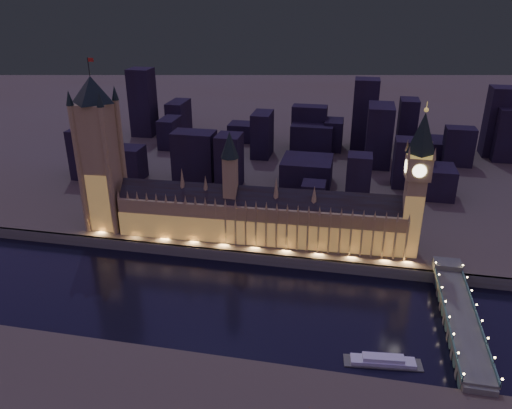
% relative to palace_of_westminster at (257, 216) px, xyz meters
% --- Properties ---
extents(ground_plane, '(2000.00, 2000.00, 0.00)m').
position_rel_palace_of_westminster_xyz_m(ground_plane, '(-4.67, -61.74, -26.37)').
color(ground_plane, black).
rests_on(ground_plane, ground).
extents(north_bank, '(2000.00, 960.00, 8.00)m').
position_rel_palace_of_westminster_xyz_m(north_bank, '(-4.67, 458.26, -22.37)').
color(north_bank, brown).
rests_on(north_bank, ground).
extents(embankment_wall, '(2000.00, 2.50, 8.00)m').
position_rel_palace_of_westminster_xyz_m(embankment_wall, '(-4.67, -20.74, -22.37)').
color(embankment_wall, '#505545').
rests_on(embankment_wall, ground).
extents(palace_of_westminster, '(202.00, 26.36, 78.00)m').
position_rel_palace_of_westminster_xyz_m(palace_of_westminster, '(0.00, 0.00, 0.00)').
color(palace_of_westminster, '#957F4E').
rests_on(palace_of_westminster, north_bank).
extents(victoria_tower, '(31.68, 31.68, 123.09)m').
position_rel_palace_of_westminster_xyz_m(victoria_tower, '(-114.67, 0.19, 42.74)').
color(victoria_tower, '#957F4E').
rests_on(victoria_tower, north_bank).
extents(elizabeth_tower, '(18.00, 18.00, 103.20)m').
position_rel_palace_of_westminster_xyz_m(elizabeth_tower, '(103.33, 0.19, 39.03)').
color(elizabeth_tower, '#957F4E').
rests_on(elizabeth_tower, north_bank).
extents(westminster_bridge, '(17.18, 113.00, 15.90)m').
position_rel_palace_of_westminster_xyz_m(westminster_bridge, '(127.07, -65.19, -20.38)').
color(westminster_bridge, '#505545').
rests_on(westminster_bridge, ground).
extents(river_boat, '(39.66, 12.98, 4.50)m').
position_rel_palace_of_westminster_xyz_m(river_boat, '(85.36, -104.24, -24.81)').
color(river_boat, '#505545').
rests_on(river_boat, ground).
extents(city_backdrop, '(459.67, 215.63, 78.44)m').
position_rel_palace_of_westminster_xyz_m(city_backdrop, '(27.48, 183.85, 5.04)').
color(city_backdrop, black).
rests_on(city_backdrop, north_bank).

